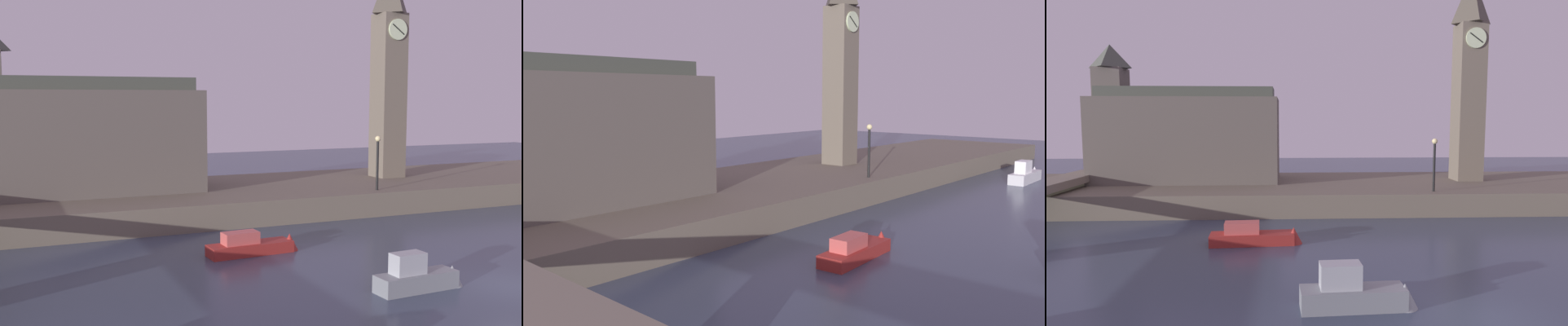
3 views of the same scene
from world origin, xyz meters
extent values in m
plane|color=#384256|center=(0.00, 0.00, 0.00)|extent=(120.00, 120.00, 0.00)
cube|color=#6B6051|center=(0.00, 20.00, 0.75)|extent=(70.00, 12.00, 1.50)
cube|color=#6B6051|center=(7.98, 20.58, 7.46)|extent=(1.97, 1.97, 11.92)
cylinder|color=beige|center=(7.98, 19.53, 12.21)|extent=(1.49, 0.12, 1.49)
cube|color=black|center=(7.98, 19.46, 12.21)|extent=(1.00, 0.04, 0.75)
cube|color=#5B544C|center=(-13.49, 21.14, 4.66)|extent=(13.62, 5.51, 6.32)
cube|color=#5B544C|center=(-19.27, 21.14, 5.78)|extent=(2.08, 2.08, 8.56)
pyramid|color=#474C42|center=(-19.27, 21.14, 10.94)|extent=(2.28, 2.28, 1.75)
cube|color=#42473D|center=(-13.49, 21.14, 8.22)|extent=(12.94, 3.31, 0.80)
cylinder|color=black|center=(3.59, 15.15, 3.05)|extent=(0.16, 0.16, 3.10)
sphere|color=#F2E099|center=(3.59, 15.15, 4.78)|extent=(0.36, 0.36, 0.36)
cube|color=gray|center=(-3.81, 1.11, 0.35)|extent=(3.44, 1.15, 0.69)
cube|color=#A8ADB2|center=(-4.22, 1.11, 1.10)|extent=(1.35, 0.75, 0.82)
cone|color=gray|center=(-2.11, 1.11, 0.38)|extent=(0.93, 0.93, 0.85)
cube|color=maroon|center=(-7.68, 8.66, 0.27)|extent=(4.18, 1.43, 0.54)
cube|color=#CC5651|center=(-8.18, 8.66, 0.82)|extent=(1.74, 0.93, 0.57)
cone|color=maroon|center=(-5.63, 8.66, 0.30)|extent=(1.13, 1.13, 1.03)
camera|label=1|loc=(-18.06, -17.67, 7.36)|focal=42.15mm
camera|label=2|loc=(-26.09, -3.43, 6.85)|focal=37.04mm
camera|label=3|loc=(-5.84, -12.11, 5.99)|focal=29.44mm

